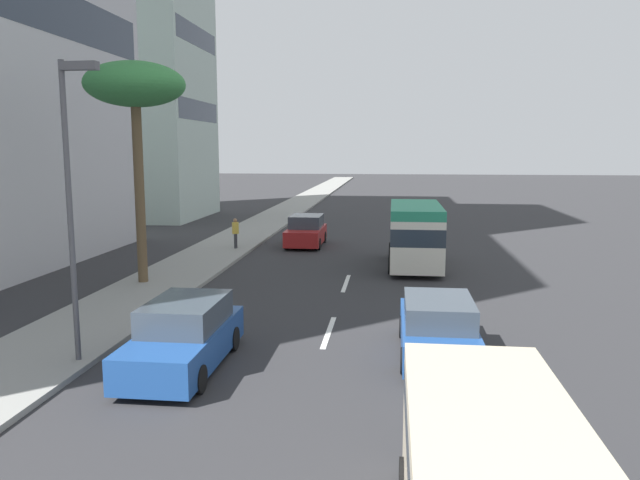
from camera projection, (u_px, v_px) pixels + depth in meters
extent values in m
plane|color=#2D2D30|center=(359.00, 246.00, 34.54)|extent=(198.00, 198.00, 0.00)
cube|color=gray|center=(232.00, 242.00, 35.38)|extent=(162.00, 3.48, 0.15)
cube|color=silver|center=(329.00, 332.00, 18.29)|extent=(3.20, 0.16, 0.01)
cube|color=silver|center=(346.00, 283.00, 24.93)|extent=(3.20, 0.16, 0.01)
cube|color=silver|center=(415.00, 238.00, 28.22)|extent=(6.33, 2.25, 2.22)
cube|color=#268C66|center=(416.00, 209.00, 28.02)|extent=(6.33, 2.25, 0.42)
cube|color=#28333D|center=(415.00, 229.00, 28.16)|extent=(6.34, 2.26, 0.74)
cylinder|color=black|center=(392.00, 251.00, 30.28)|extent=(0.84, 0.26, 0.84)
cylinder|color=black|center=(436.00, 252.00, 30.03)|extent=(0.84, 0.26, 0.84)
cylinder|color=black|center=(391.00, 265.00, 26.68)|extent=(0.84, 0.26, 0.84)
cylinder|color=black|center=(441.00, 266.00, 26.43)|extent=(0.84, 0.26, 0.84)
cube|color=#1E478C|center=(184.00, 345.00, 15.23)|extent=(4.79, 1.86, 0.82)
cube|color=#38424C|center=(186.00, 313.00, 15.35)|extent=(2.63, 1.71, 0.67)
cylinder|color=black|center=(199.00, 379.00, 13.71)|extent=(0.64, 0.22, 0.64)
cylinder|color=black|center=(125.00, 376.00, 13.91)|extent=(0.64, 0.22, 0.64)
cylinder|color=black|center=(233.00, 339.00, 16.63)|extent=(0.64, 0.22, 0.64)
cylinder|color=black|center=(172.00, 336.00, 16.83)|extent=(0.64, 0.22, 0.64)
cube|color=#1E478C|center=(437.00, 334.00, 16.19)|extent=(4.66, 1.88, 0.77)
cube|color=#38424C|center=(439.00, 311.00, 15.86)|extent=(2.56, 1.73, 0.63)
cylinder|color=black|center=(403.00, 327.00, 17.74)|extent=(0.64, 0.22, 0.64)
cylinder|color=black|center=(464.00, 329.00, 17.54)|extent=(0.64, 0.22, 0.64)
cylinder|color=black|center=(405.00, 360.00, 14.91)|extent=(0.64, 0.22, 0.64)
cylinder|color=black|center=(478.00, 363.00, 14.70)|extent=(0.64, 0.22, 0.64)
cube|color=#A51E1E|center=(306.00, 235.00, 34.49)|extent=(4.26, 1.89, 0.84)
cube|color=#38424C|center=(306.00, 221.00, 34.59)|extent=(2.34, 1.74, 0.69)
cylinder|color=black|center=(318.00, 244.00, 33.13)|extent=(0.64, 0.22, 0.64)
cylinder|color=black|center=(287.00, 243.00, 33.33)|extent=(0.64, 0.22, 0.64)
cylinder|color=black|center=(324.00, 237.00, 35.73)|extent=(0.64, 0.22, 0.64)
cylinder|color=black|center=(294.00, 237.00, 35.93)|extent=(0.64, 0.22, 0.64)
cube|color=#2D3842|center=(492.00, 452.00, 7.64)|extent=(4.98, 2.08, 0.49)
cylinder|color=#333338|center=(235.00, 241.00, 32.70)|extent=(0.14, 0.14, 0.77)
cylinder|color=#333338|center=(236.00, 241.00, 32.85)|extent=(0.14, 0.14, 0.77)
cube|color=gold|center=(235.00, 228.00, 32.67)|extent=(0.34, 0.38, 0.61)
sphere|color=#9E7251|center=(235.00, 220.00, 32.61)|extent=(0.21, 0.21, 0.21)
cylinder|color=brown|center=(140.00, 192.00, 24.06)|extent=(0.38, 0.38, 7.12)
ellipsoid|color=#388442|center=(135.00, 84.00, 23.45)|extent=(3.82, 3.82, 1.72)
cylinder|color=#4C4C51|center=(70.00, 215.00, 14.96)|extent=(0.14, 0.14, 7.33)
cube|color=#4C4C51|center=(79.00, 66.00, 14.39)|extent=(0.24, 0.90, 0.20)
cube|color=#2D3847|center=(71.00, 17.00, 28.43)|extent=(13.87, 0.08, 2.12)
cube|color=#B2C6BC|center=(109.00, 17.00, 47.10)|extent=(10.18, 13.88, 30.73)
cube|color=#2D3847|center=(199.00, 111.00, 47.33)|extent=(9.37, 0.08, 1.54)
cube|color=#2D3847|center=(197.00, 36.00, 46.52)|extent=(9.37, 0.08, 1.54)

